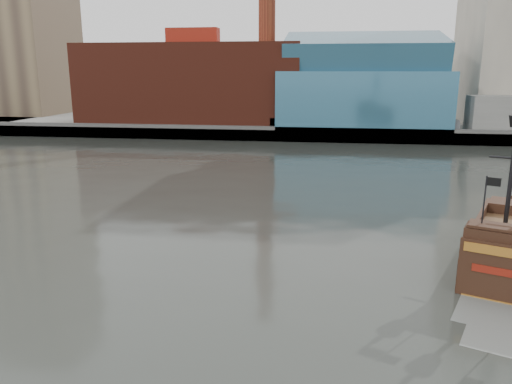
# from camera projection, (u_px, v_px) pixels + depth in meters

# --- Properties ---
(ground) EXTENTS (400.00, 400.00, 0.00)m
(ground) POSITION_uv_depth(u_px,v_px,m) (240.00, 300.00, 27.16)
(ground) COLOR #272A25
(ground) RESTS_ON ground
(promenade_far) EXTENTS (220.00, 60.00, 2.00)m
(promenade_far) POSITION_uv_depth(u_px,v_px,m) (310.00, 120.00, 115.32)
(promenade_far) COLOR slate
(promenade_far) RESTS_ON ground
(seawall) EXTENTS (220.00, 1.00, 2.60)m
(seawall) POSITION_uv_depth(u_px,v_px,m) (304.00, 134.00, 86.91)
(seawall) COLOR #4C4C49
(seawall) RESTS_ON ground
(skyline) EXTENTS (149.00, 45.00, 62.00)m
(skyline) POSITION_uv_depth(u_px,v_px,m) (338.00, 8.00, 101.83)
(skyline) COLOR #756346
(skyline) RESTS_ON promenade_far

